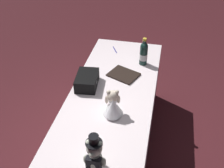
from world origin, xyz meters
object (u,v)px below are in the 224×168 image
(teddy_bear_groom, at_px, (94,156))
(signing_pen, at_px, (115,50))
(teddy_bear_bride, at_px, (113,105))
(guestbook, at_px, (123,75))
(champagne_bottle, at_px, (144,53))
(gift_case_black, at_px, (87,80))

(teddy_bear_groom, distance_m, signing_pen, 1.53)
(teddy_bear_bride, xyz_separation_m, guestbook, (0.54, 0.01, -0.09))
(signing_pen, distance_m, guestbook, 0.49)
(champagne_bottle, distance_m, signing_pen, 0.41)
(teddy_bear_bride, height_order, guestbook, teddy_bear_bride)
(champagne_bottle, relative_size, guestbook, 1.08)
(guestbook, bearing_deg, champagne_bottle, -9.45)
(teddy_bear_groom, relative_size, champagne_bottle, 1.01)
(teddy_bear_groom, height_order, gift_case_black, teddy_bear_groom)
(gift_case_black, bearing_deg, signing_pen, -9.33)
(teddy_bear_groom, xyz_separation_m, guestbook, (1.06, 0.01, -0.11))
(guestbook, bearing_deg, teddy_bear_groom, -156.51)
(teddy_bear_bride, bearing_deg, teddy_bear_groom, 179.20)
(guestbook, bearing_deg, gift_case_black, 150.83)
(teddy_bear_groom, bearing_deg, teddy_bear_bride, -0.80)
(champagne_bottle, bearing_deg, guestbook, 147.36)
(guestbook, bearing_deg, teddy_bear_bride, -155.49)
(champagne_bottle, relative_size, gift_case_black, 0.99)
(champagne_bottle, bearing_deg, signing_pen, 57.20)
(teddy_bear_groom, xyz_separation_m, signing_pen, (1.51, 0.18, -0.11))
(teddy_bear_bride, relative_size, gift_case_black, 0.80)
(teddy_bear_bride, height_order, champagne_bottle, champagne_bottle)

